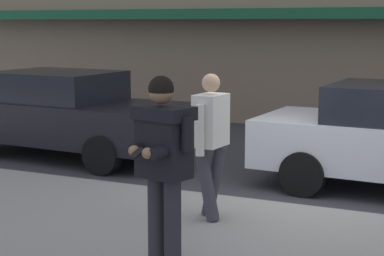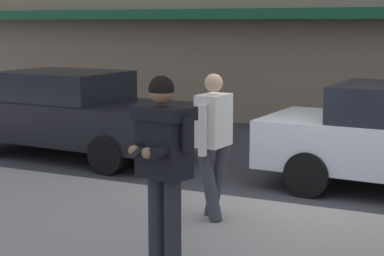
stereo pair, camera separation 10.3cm
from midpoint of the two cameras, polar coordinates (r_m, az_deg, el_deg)
ground_plane at (r=8.50m, az=10.02°, el=-7.24°), size 80.00×80.00×0.00m
curb_paint_line at (r=8.34m, az=16.79°, el=-7.79°), size 28.00×0.12×0.01m
parked_sedan_near at (r=11.78m, az=-10.47°, el=1.33°), size 4.60×2.13×1.54m
man_texting_on_phone at (r=5.78m, az=-2.06°, el=-2.18°), size 0.63×0.64×1.81m
pedestrian_in_light_coat at (r=7.37m, az=2.32°, el=-0.80°), size 0.36×0.60×1.70m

